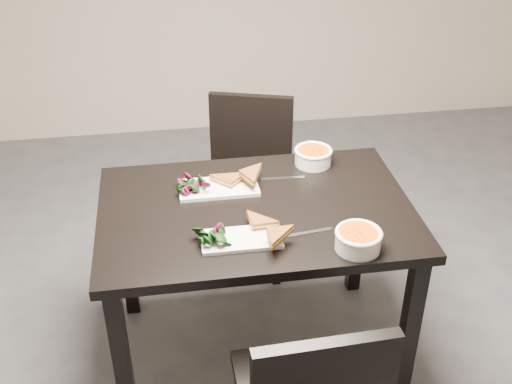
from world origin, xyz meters
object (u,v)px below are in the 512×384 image
at_px(plate_near, 241,239).
at_px(plate_far, 219,188).
at_px(chair_far, 248,171).
at_px(soup_bowl_near, 358,239).
at_px(table, 256,229).
at_px(soup_bowl_far, 313,155).

relative_size(plate_near, plate_far, 0.90).
bearing_deg(plate_near, chair_far, 80.35).
height_order(plate_near, soup_bowl_near, soup_bowl_near).
xyz_separation_m(chair_far, plate_near, (-0.16, -0.93, 0.27)).
relative_size(table, plate_near, 4.22).
distance_m(soup_bowl_near, plate_far, 0.64).
xyz_separation_m(plate_near, soup_bowl_far, (0.38, 0.50, 0.03)).
bearing_deg(plate_near, table, 67.26).
relative_size(table, soup_bowl_far, 7.44).
distance_m(chair_far, plate_near, 0.99).
height_order(chair_far, soup_bowl_near, chair_far).
distance_m(table, soup_bowl_far, 0.44).
bearing_deg(chair_far, table, -78.58).
xyz_separation_m(plate_near, plate_far, (-0.04, 0.36, 0.00)).
height_order(plate_near, plate_far, plate_far).
bearing_deg(soup_bowl_near, soup_bowl_far, 91.48).
height_order(table, soup_bowl_far, soup_bowl_far).
relative_size(chair_far, plate_far, 2.69).
xyz_separation_m(chair_far, plate_far, (-0.20, -0.58, 0.27)).
bearing_deg(plate_far, plate_near, -83.20).
bearing_deg(soup_bowl_far, plate_far, -160.82).
distance_m(soup_bowl_near, soup_bowl_far, 0.61).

